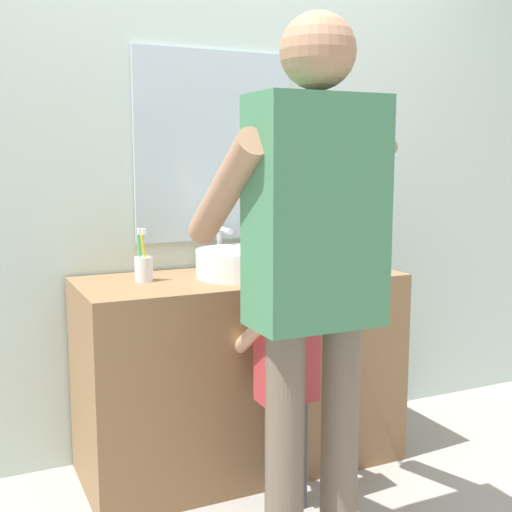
# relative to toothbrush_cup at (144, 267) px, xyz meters

# --- Properties ---
(ground_plane) EXTENTS (14.00, 14.00, 0.00)m
(ground_plane) POSITION_rel_toothbrush_cup_xyz_m (0.39, -0.35, -0.86)
(ground_plane) COLOR #9E998E
(back_wall) EXTENTS (4.40, 0.10, 2.70)m
(back_wall) POSITION_rel_toothbrush_cup_xyz_m (0.39, 0.27, 0.49)
(back_wall) COLOR silver
(back_wall) RESTS_ON ground
(vanity_cabinet) EXTENTS (1.30, 0.54, 0.80)m
(vanity_cabinet) POSITION_rel_toothbrush_cup_xyz_m (0.39, -0.05, -0.46)
(vanity_cabinet) COLOR olive
(vanity_cabinet) RESTS_ON ground
(sink_basin) EXTENTS (0.37, 0.37, 0.11)m
(sink_basin) POSITION_rel_toothbrush_cup_xyz_m (0.39, -0.07, 0.00)
(sink_basin) COLOR white
(sink_basin) RESTS_ON vanity_cabinet
(faucet) EXTENTS (0.18, 0.14, 0.18)m
(faucet) POSITION_rel_toothbrush_cup_xyz_m (0.39, 0.16, 0.03)
(faucet) COLOR #B7BABF
(faucet) RESTS_ON vanity_cabinet
(toothbrush_cup) EXTENTS (0.07, 0.07, 0.21)m
(toothbrush_cup) POSITION_rel_toothbrush_cup_xyz_m (0.00, 0.00, 0.00)
(toothbrush_cup) COLOR silver
(toothbrush_cup) RESTS_ON vanity_cabinet
(soap_bottle) EXTENTS (0.06, 0.06, 0.16)m
(soap_bottle) POSITION_rel_toothbrush_cup_xyz_m (0.69, -0.00, 0.01)
(soap_bottle) COLOR #66B2D1
(soap_bottle) RESTS_ON vanity_cabinet
(child_toddler) EXTENTS (0.28, 0.28, 0.91)m
(child_toddler) POSITION_rel_toothbrush_cup_xyz_m (0.39, -0.45, -0.32)
(child_toddler) COLOR #47474C
(child_toddler) RESTS_ON ground
(adult_parent) EXTENTS (0.52, 0.55, 1.69)m
(adult_parent) POSITION_rel_toothbrush_cup_xyz_m (0.31, -0.77, 0.15)
(adult_parent) COLOR #6B5B4C
(adult_parent) RESTS_ON ground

